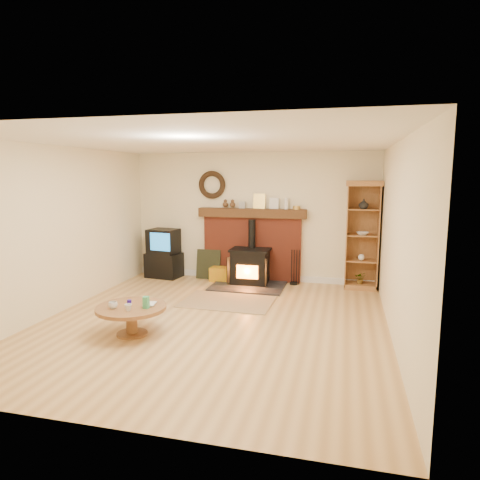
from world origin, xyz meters
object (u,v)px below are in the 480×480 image
(curio_cabinet, at_px, (362,235))
(coffee_table, at_px, (131,312))
(wood_stove, at_px, (250,268))
(tv_unit, at_px, (164,254))

(curio_cabinet, bearing_deg, coffee_table, -133.17)
(wood_stove, xyz_separation_m, curio_cabinet, (2.11, 0.28, 0.68))
(wood_stove, bearing_deg, tv_unit, 174.15)
(wood_stove, xyz_separation_m, tv_unit, (-1.91, 0.20, 0.14))
(curio_cabinet, xyz_separation_m, coffee_table, (-3.08, -3.28, -0.70))
(tv_unit, distance_m, coffee_table, 3.34)
(curio_cabinet, relative_size, coffee_table, 2.16)
(tv_unit, bearing_deg, wood_stove, -5.85)
(curio_cabinet, height_order, coffee_table, curio_cabinet)
(tv_unit, xyz_separation_m, curio_cabinet, (4.02, 0.09, 0.53))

